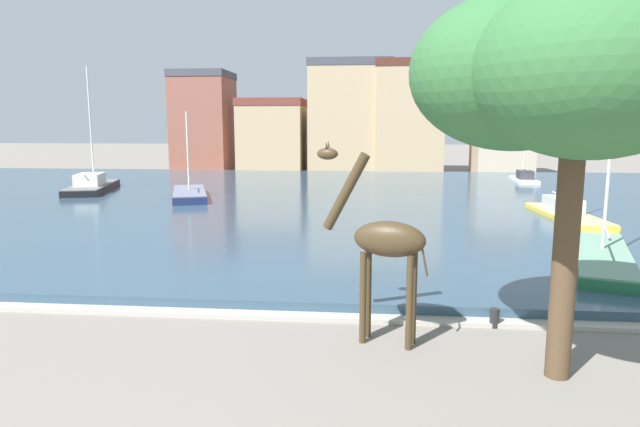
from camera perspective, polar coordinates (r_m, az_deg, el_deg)
name	(u,v)px	position (r m, az deg, el deg)	size (l,w,h in m)	color
harbor_water	(314,200)	(37.10, -0.66, 1.41)	(85.44, 44.44, 0.38)	#334C60
quay_edge_coping	(226,314)	(15.48, -9.66, -10.23)	(85.44, 0.50, 0.12)	#ADA89E
giraffe_statue	(383,242)	(12.98, 6.56, -2.99)	(2.69, 1.19, 4.79)	#42331E
sailboat_white	(523,180)	(51.07, 20.26, 3.27)	(2.04, 6.16, 6.39)	white
sailboat_black	(95,187)	(44.53, -22.30, 2.53)	(4.51, 9.43, 9.41)	black
sailboat_yellow	(571,218)	(31.13, 24.50, -0.40)	(2.27, 8.86, 6.44)	gold
sailboat_green	(601,257)	(22.53, 27.08, -4.06)	(4.34, 8.94, 7.47)	#236B42
sailboat_navy	(189,195)	(38.44, -13.37, 1.84)	(4.58, 8.42, 6.06)	navy
shade_tree	(571,74)	(11.93, 24.54, 13.00)	(6.15, 6.48, 7.74)	brown
mooring_bollard	(494,318)	(15.11, 17.61, -10.26)	(0.24, 0.24, 0.50)	#232326
townhouse_tall_gabled	(204,121)	(66.86, -11.93, 9.36)	(6.45, 6.91, 11.33)	#8E5142
townhouse_end_terrace	(273,135)	(62.71, -4.88, 8.05)	(7.20, 7.26, 8.05)	tan
townhouse_wide_warehouse	(350,117)	(61.48, 3.16, 9.96)	(9.02, 6.06, 12.15)	tan
townhouse_corner_house	(408,118)	(61.61, 9.10, 9.77)	(7.26, 7.31, 11.97)	tan
townhouse_narrow_midrow	(502,136)	(62.83, 18.34, 7.66)	(6.00, 5.75, 8.13)	#C6B293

